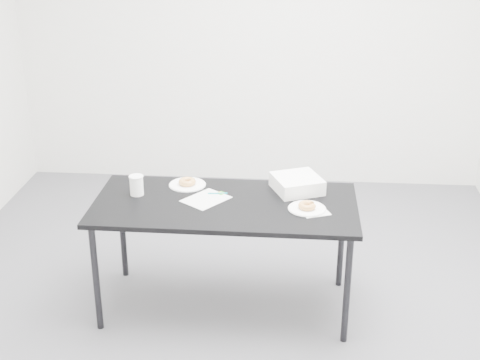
# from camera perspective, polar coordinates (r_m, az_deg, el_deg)

# --- Properties ---
(floor) EXTENTS (4.00, 4.00, 0.00)m
(floor) POSITION_cam_1_polar(r_m,az_deg,el_deg) (4.31, -0.89, -10.15)
(floor) COLOR #505055
(floor) RESTS_ON ground
(wall_back) EXTENTS (4.00, 0.02, 2.70)m
(wall_back) POSITION_cam_1_polar(r_m,az_deg,el_deg) (5.70, 0.99, 12.76)
(wall_back) COLOR silver
(wall_back) RESTS_ON floor
(table) EXTENTS (1.55, 0.74, 0.71)m
(table) POSITION_cam_1_polar(r_m,az_deg,el_deg) (3.94, -1.29, -2.66)
(table) COLOR black
(table) RESTS_ON floor
(scorecard) EXTENTS (0.31, 0.32, 0.00)m
(scorecard) POSITION_cam_1_polar(r_m,az_deg,el_deg) (3.96, -2.92, -1.64)
(scorecard) COLOR silver
(scorecard) RESTS_ON table
(logo_patch) EXTENTS (0.06, 0.06, 0.00)m
(logo_patch) POSITION_cam_1_polar(r_m,az_deg,el_deg) (4.03, -1.62, -1.13)
(logo_patch) COLOR green
(logo_patch) RESTS_ON scorecard
(pen) EXTENTS (0.12, 0.02, 0.01)m
(pen) POSITION_cam_1_polar(r_m,az_deg,el_deg) (4.02, -1.92, -1.14)
(pen) COLOR #0E8D9C
(pen) RESTS_ON scorecard
(napkin) EXTENTS (0.20, 0.20, 0.00)m
(napkin) POSITION_cam_1_polar(r_m,az_deg,el_deg) (3.83, 6.33, -2.65)
(napkin) COLOR silver
(napkin) RESTS_ON table
(plate_near) EXTENTS (0.22, 0.22, 0.01)m
(plate_near) POSITION_cam_1_polar(r_m,az_deg,el_deg) (3.84, 5.73, -2.45)
(plate_near) COLOR white
(plate_near) RESTS_ON napkin
(donut_near) EXTENTS (0.12, 0.12, 0.03)m
(donut_near) POSITION_cam_1_polar(r_m,az_deg,el_deg) (3.84, 5.75, -2.18)
(donut_near) COLOR #BD723C
(donut_near) RESTS_ON plate_near
(plate_far) EXTENTS (0.23, 0.23, 0.01)m
(plate_far) POSITION_cam_1_polar(r_m,az_deg,el_deg) (4.16, -4.51, -0.41)
(plate_far) COLOR white
(plate_far) RESTS_ON table
(donut_far) EXTENTS (0.14, 0.14, 0.04)m
(donut_far) POSITION_cam_1_polar(r_m,az_deg,el_deg) (4.15, -4.52, -0.14)
(donut_far) COLOR #BD723C
(donut_far) RESTS_ON plate_far
(coffee_cup) EXTENTS (0.08, 0.08, 0.12)m
(coffee_cup) POSITION_cam_1_polar(r_m,az_deg,el_deg) (4.04, -8.82, -0.44)
(coffee_cup) COLOR white
(coffee_cup) RESTS_ON table
(cup_lid) EXTENTS (0.10, 0.10, 0.01)m
(cup_lid) POSITION_cam_1_polar(r_m,az_deg,el_deg) (4.15, 5.03, -0.43)
(cup_lid) COLOR white
(cup_lid) RESTS_ON table
(bakery_box) EXTENTS (0.35, 0.35, 0.09)m
(bakery_box) POSITION_cam_1_polar(r_m,az_deg,el_deg) (4.07, 4.88, -0.31)
(bakery_box) COLOR white
(bakery_box) RESTS_ON table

